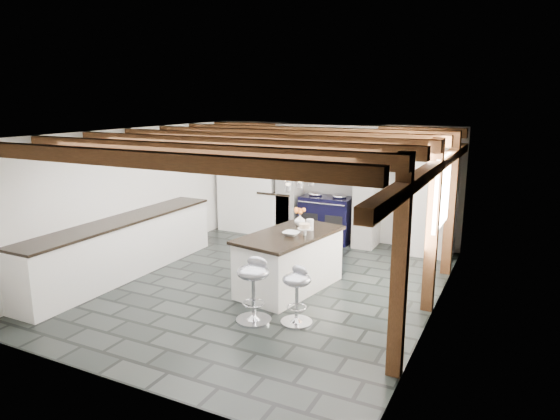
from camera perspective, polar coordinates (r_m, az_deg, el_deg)
The scene contains 6 objects.
ground at distance 7.71m, azimuth -2.02°, elevation -8.52°, with size 6.00×6.00×0.00m, color black.
room_shell at distance 8.89m, azimuth -1.16°, elevation 1.53°, with size 6.00×6.03×6.00m.
range_cooker at distance 9.90m, azimuth 5.38°, elevation -0.92°, with size 1.00×0.63×0.99m.
kitchen_island at distance 7.41m, azimuth 1.13°, elevation -5.79°, with size 1.20×1.87×1.14m.
bar_stool_near at distance 6.30m, azimuth 1.99°, elevation -8.96°, with size 0.47×0.47×0.75m.
bar_stool_far at distance 6.35m, azimuth -3.02°, elevation -8.26°, with size 0.45×0.45×0.84m.
Camera 1 is at (3.45, -6.30, 2.80)m, focal length 32.00 mm.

